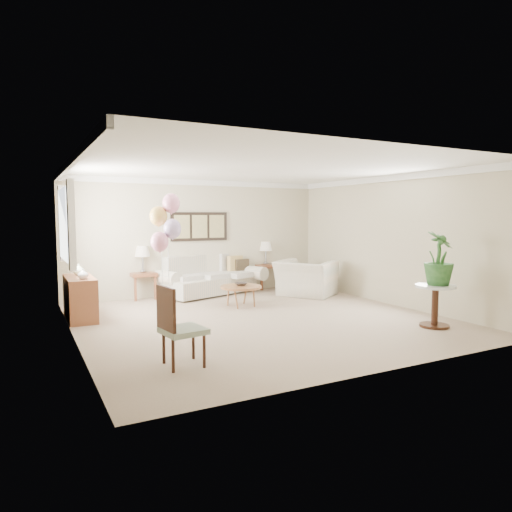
% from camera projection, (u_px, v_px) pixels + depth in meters
% --- Properties ---
extents(ground_plane, '(6.00, 6.00, 0.00)m').
position_uv_depth(ground_plane, '(261.00, 320.00, 7.89)').
color(ground_plane, tan).
extents(room_shell, '(6.04, 6.04, 2.60)m').
position_uv_depth(room_shell, '(252.00, 225.00, 7.78)').
color(room_shell, '#BFB593').
rests_on(room_shell, ground).
extents(wall_art_triptych, '(1.35, 0.06, 0.65)m').
position_uv_depth(wall_art_triptych, '(199.00, 227.00, 10.38)').
color(wall_art_triptych, black).
rests_on(wall_art_triptych, ground).
extents(sofa, '(2.70, 1.58, 0.89)m').
position_uv_depth(sofa, '(209.00, 279.00, 10.45)').
color(sofa, beige).
rests_on(sofa, ground).
extents(end_table_left, '(0.53, 0.48, 0.58)m').
position_uv_depth(end_table_left, '(143.00, 277.00, 9.82)').
color(end_table_left, brown).
rests_on(end_table_left, ground).
extents(end_table_right, '(0.55, 0.50, 0.61)m').
position_uv_depth(end_table_right, '(266.00, 268.00, 11.25)').
color(end_table_right, brown).
rests_on(end_table_right, ground).
extents(lamp_left, '(0.32, 0.32, 0.57)m').
position_uv_depth(lamp_left, '(142.00, 252.00, 9.77)').
color(lamp_left, gray).
rests_on(lamp_left, end_table_left).
extents(lamp_right, '(0.31, 0.31, 0.56)m').
position_uv_depth(lamp_right, '(266.00, 247.00, 11.21)').
color(lamp_right, gray).
rests_on(lamp_right, end_table_right).
extents(coffee_table, '(0.82, 0.82, 0.41)m').
position_uv_depth(coffee_table, '(241.00, 287.00, 9.01)').
color(coffee_table, olive).
rests_on(coffee_table, ground).
extents(decor_bowl, '(0.32, 0.32, 0.06)m').
position_uv_depth(decor_bowl, '(241.00, 284.00, 9.03)').
color(decor_bowl, '#322A26').
rests_on(decor_bowl, coffee_table).
extents(armchair, '(1.55, 1.60, 0.79)m').
position_uv_depth(armchair, '(306.00, 278.00, 10.25)').
color(armchair, beige).
rests_on(armchair, ground).
extents(side_table, '(0.63, 0.63, 0.69)m').
position_uv_depth(side_table, '(435.00, 295.00, 7.33)').
color(side_table, silver).
rests_on(side_table, ground).
extents(potted_plant, '(0.64, 0.64, 0.86)m').
position_uv_depth(potted_plant, '(439.00, 258.00, 7.28)').
color(potted_plant, '#1B4A1A').
rests_on(potted_plant, side_table).
extents(accent_chair, '(0.54, 0.54, 0.97)m').
position_uv_depth(accent_chair, '(178.00, 325.00, 5.39)').
color(accent_chair, gray).
rests_on(accent_chair, ground).
extents(credenza, '(0.46, 1.20, 0.74)m').
position_uv_depth(credenza, '(80.00, 298.00, 7.92)').
color(credenza, brown).
rests_on(credenza, ground).
extents(vase_white, '(0.23, 0.23, 0.18)m').
position_uv_depth(vase_white, '(83.00, 274.00, 7.57)').
color(vase_white, silver).
rests_on(vase_white, credenza).
extents(vase_sage, '(0.25, 0.25, 0.20)m').
position_uv_depth(vase_sage, '(79.00, 270.00, 8.08)').
color(vase_sage, beige).
rests_on(vase_sage, credenza).
extents(balloon_cluster, '(0.56, 0.52, 2.18)m').
position_uv_depth(balloon_cluster, '(165.00, 223.00, 7.84)').
color(balloon_cluster, gray).
rests_on(balloon_cluster, ground).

